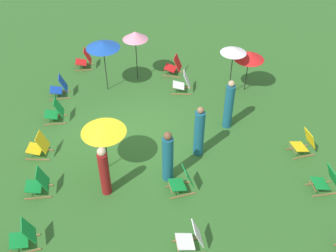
% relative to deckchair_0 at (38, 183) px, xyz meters
% --- Properties ---
extents(ground_plane, '(40.00, 40.00, 0.00)m').
position_rel_deckchair_0_xyz_m(ground_plane, '(-2.27, 2.46, -0.37)').
color(ground_plane, '#2D6026').
extents(deckchair_0, '(0.55, 0.81, 0.83)m').
position_rel_deckchair_0_xyz_m(deckchair_0, '(0.00, 0.00, 0.00)').
color(deckchair_0, olive).
rests_on(deckchair_0, ground).
extents(deckchair_2, '(0.57, 0.82, 0.83)m').
position_rel_deckchair_0_xyz_m(deckchair_2, '(1.87, 4.14, 0.00)').
color(deckchair_2, olive).
rests_on(deckchair_2, ground).
extents(deckchair_3, '(0.58, 0.82, 0.83)m').
position_rel_deckchair_0_xyz_m(deckchair_3, '(0.05, 8.05, 0.00)').
color(deckchair_3, olive).
rests_on(deckchair_3, ground).
extents(deckchair_4, '(0.58, 0.82, 0.83)m').
position_rel_deckchair_0_xyz_m(deckchair_4, '(-4.74, -0.29, 0.00)').
color(deckchair_4, olive).
rests_on(deckchair_4, ground).
extents(deckchair_5, '(0.54, 0.80, 0.83)m').
position_rel_deckchair_0_xyz_m(deckchair_5, '(-6.73, 0.34, 0.00)').
color(deckchair_5, olive).
rests_on(deckchair_5, ground).
extents(deckchair_6, '(0.51, 0.78, 0.83)m').
position_rel_deckchair_0_xyz_m(deckchair_6, '(-4.93, 4.26, 0.00)').
color(deckchair_6, olive).
rests_on(deckchair_6, ground).
extents(deckchair_7, '(0.55, 0.81, 0.83)m').
position_rel_deckchair_0_xyz_m(deckchair_7, '(-3.26, -0.17, 0.00)').
color(deckchair_7, olive).
rests_on(deckchair_7, ground).
extents(deckchair_8, '(0.66, 0.86, 0.83)m').
position_rel_deckchair_0_xyz_m(deckchair_8, '(-6.15, 3.98, 0.00)').
color(deckchair_8, olive).
rests_on(deckchair_8, ground).
extents(deckchair_9, '(0.66, 0.86, 0.83)m').
position_rel_deckchair_0_xyz_m(deckchair_9, '(1.73, 0.05, 0.00)').
color(deckchair_9, olive).
rests_on(deckchair_9, ground).
extents(deckchair_10, '(0.52, 0.79, 0.83)m').
position_rel_deckchair_0_xyz_m(deckchair_10, '(-1.53, -0.33, 0.00)').
color(deckchair_10, olive).
rests_on(deckchair_10, ground).
extents(deckchair_11, '(0.66, 0.86, 0.83)m').
position_rel_deckchair_0_xyz_m(deckchair_11, '(-0.00, 4.02, 0.00)').
color(deckchair_11, olive).
rests_on(deckchair_11, ground).
extents(deckchair_12, '(0.65, 0.85, 0.83)m').
position_rel_deckchair_0_xyz_m(deckchair_12, '(-1.50, 7.87, 0.00)').
color(deckchair_12, olive).
rests_on(deckchair_12, ground).
extents(umbrella_0, '(1.22, 1.22, 1.99)m').
position_rel_deckchair_0_xyz_m(umbrella_0, '(-5.15, 1.41, 1.50)').
color(umbrella_0, black).
rests_on(umbrella_0, ground).
extents(umbrella_1, '(0.92, 0.92, 1.99)m').
position_rel_deckchair_0_xyz_m(umbrella_1, '(-4.67, 5.98, 1.51)').
color(umbrella_1, black).
rests_on(umbrella_1, ground).
extents(umbrella_2, '(0.95, 0.95, 2.03)m').
position_rel_deckchair_0_xyz_m(umbrella_2, '(-5.86, 2.52, 1.50)').
color(umbrella_2, black).
rests_on(umbrella_2, ground).
extents(umbrella_3, '(1.29, 1.29, 1.68)m').
position_rel_deckchair_0_xyz_m(umbrella_3, '(-0.98, 1.82, 1.16)').
color(umbrella_3, black).
rests_on(umbrella_3, ground).
extents(umbrella_4, '(1.11, 1.11, 1.64)m').
position_rel_deckchair_0_xyz_m(umbrella_4, '(-4.99, 6.64, 1.12)').
color(umbrella_4, black).
rests_on(umbrella_4, ground).
extents(person_0, '(0.42, 0.42, 1.79)m').
position_rel_deckchair_0_xyz_m(person_0, '(-1.53, 4.58, 0.47)').
color(person_0, '#195972').
rests_on(person_0, ground).
extents(person_1, '(0.41, 0.41, 1.82)m').
position_rel_deckchair_0_xyz_m(person_1, '(-2.84, 5.66, 0.50)').
color(person_1, '#195972').
rests_on(person_1, ground).
extents(person_2, '(0.43, 0.43, 1.74)m').
position_rel_deckchair_0_xyz_m(person_2, '(-0.49, 3.61, 0.46)').
color(person_2, '#195972').
rests_on(person_2, ground).
extents(person_3, '(0.38, 0.38, 1.68)m').
position_rel_deckchair_0_xyz_m(person_3, '(0.02, 1.88, 0.44)').
color(person_3, maroon).
rests_on(person_3, ground).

